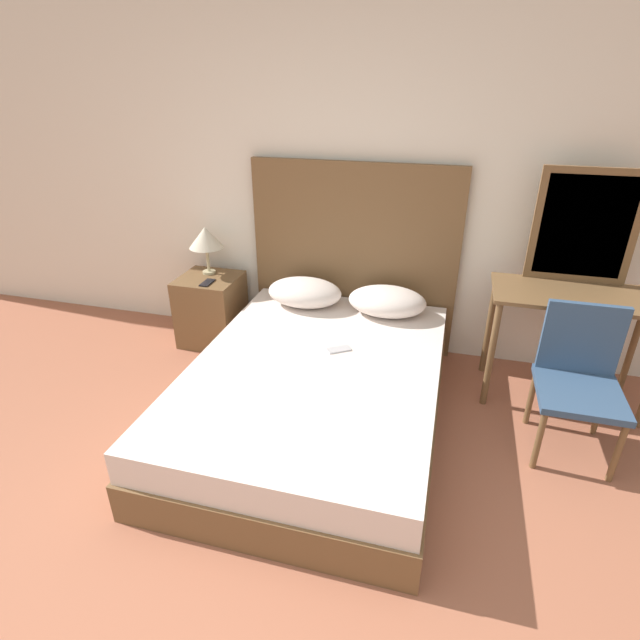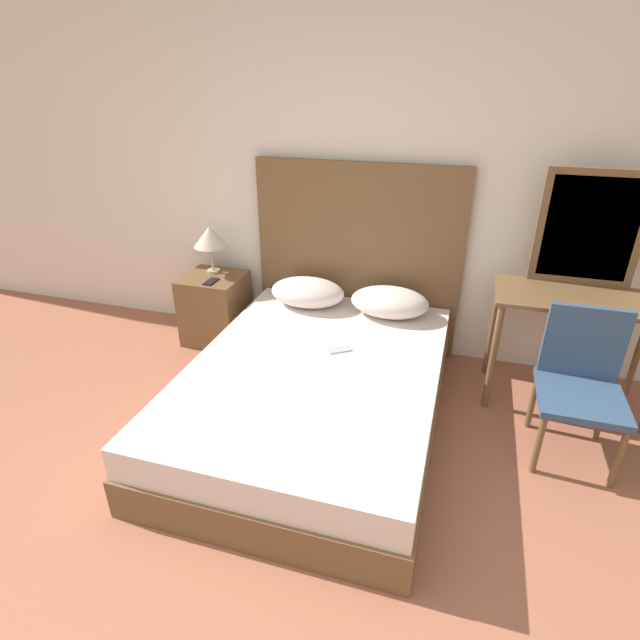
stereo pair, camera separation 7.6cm
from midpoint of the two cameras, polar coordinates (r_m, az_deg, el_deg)
wall_back at (r=3.82m, az=2.09°, el=16.24°), size 10.00×0.06×2.70m
bed at (r=3.18m, az=-1.20°, el=-8.35°), size 1.51×2.11×0.43m
headboard at (r=3.88m, az=3.26°, el=6.93°), size 1.59×0.05×1.46m
pillow_left at (r=3.79m, az=-2.34°, el=3.18°), size 0.57×0.39×0.21m
pillow_right at (r=3.66m, az=7.09°, el=2.13°), size 0.57×0.39×0.21m
phone_on_bed at (r=3.21m, az=1.49°, el=-3.38°), size 0.16×0.14×0.01m
nightstand at (r=4.19m, az=-12.79°, el=1.17°), size 0.47×0.45×0.56m
table_lamp at (r=4.08m, az=-13.47°, el=9.08°), size 0.27×0.27×0.38m
phone_on_nightstand at (r=3.97m, az=-13.30°, el=4.17°), size 0.07×0.15×0.01m
vanity_desk at (r=3.57m, az=26.42°, el=0.78°), size 1.03×0.51×0.78m
vanity_mirror at (r=3.63m, az=27.47°, el=9.45°), size 0.63×0.03×0.74m
chair at (r=3.22m, az=26.92°, el=-5.47°), size 0.46×0.48×0.86m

